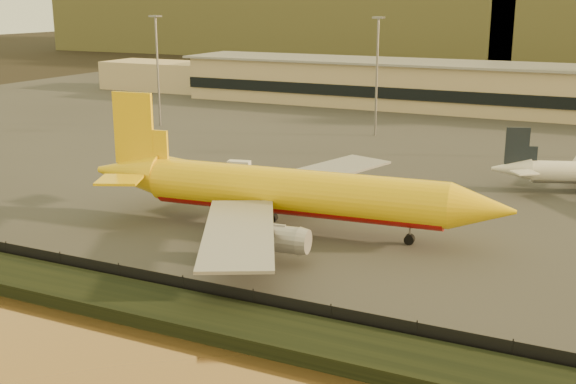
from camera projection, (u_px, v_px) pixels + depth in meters
name	position (u px, v px, depth m)	size (l,w,h in m)	color
ground	(231.00, 256.00, 84.70)	(900.00, 900.00, 0.00)	black
embankment	(143.00, 304.00, 69.74)	(320.00, 7.00, 1.40)	black
tarmac	(437.00, 129.00, 167.30)	(320.00, 220.00, 0.20)	#2D2D2D
perimeter_fence	(167.00, 284.00, 73.06)	(300.00, 0.05, 2.20)	black
terminal_building	(414.00, 85.00, 198.37)	(202.00, 25.00, 12.60)	tan
apron_light_masts	(492.00, 71.00, 139.56)	(152.20, 12.20, 25.40)	slate
dhl_cargo_jet	(287.00, 193.00, 92.32)	(56.75, 55.33, 16.94)	yellow
gse_vehicle_yellow	(423.00, 204.00, 102.66)	(3.62, 1.63, 1.63)	yellow
gse_vehicle_white	(239.00, 166.00, 125.76)	(3.90, 1.75, 1.75)	silver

